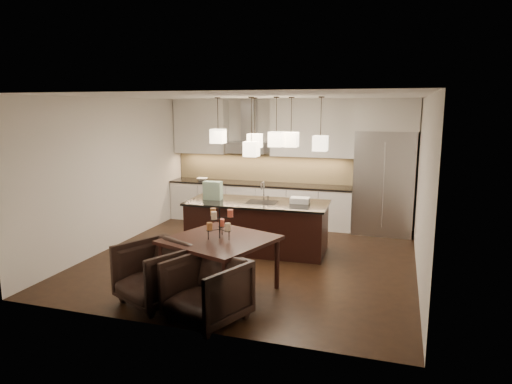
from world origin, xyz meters
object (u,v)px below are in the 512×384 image
(island_body, at_px, (257,227))
(armchair_right, at_px, (207,291))
(dining_table, at_px, (220,265))
(refrigerator, at_px, (384,183))
(armchair_left, at_px, (156,273))

(island_body, xyz_separation_m, armchair_right, (0.26, -2.92, -0.04))
(dining_table, bearing_deg, refrigerator, 81.24)
(refrigerator, bearing_deg, dining_table, -117.90)
(armchair_right, bearing_deg, island_body, 118.38)
(island_body, relative_size, dining_table, 1.88)
(island_body, relative_size, armchair_right, 2.86)
(dining_table, height_order, armchair_right, dining_table)
(armchair_left, relative_size, armchair_right, 1.04)
(armchair_right, bearing_deg, refrigerator, 91.88)
(armchair_left, bearing_deg, dining_table, 67.80)
(island_body, xyz_separation_m, dining_table, (0.08, -2.01, -0.04))
(dining_table, relative_size, armchair_right, 1.52)
(refrigerator, distance_m, armchair_left, 5.36)
(dining_table, bearing_deg, armchair_left, -119.58)
(dining_table, height_order, armchair_left, armchair_left)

